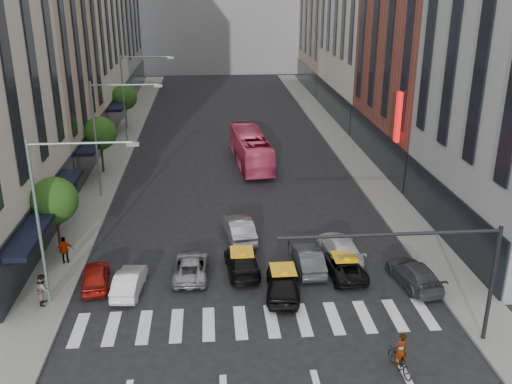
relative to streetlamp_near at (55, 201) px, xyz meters
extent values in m
plane|color=black|center=(10.04, -4.00, -5.90)|extent=(160.00, 160.00, 0.00)
cube|color=slate|center=(-1.46, 26.00, -5.83)|extent=(3.00, 96.00, 0.15)
cube|color=slate|center=(21.54, 26.00, -5.83)|extent=(3.00, 96.00, 0.15)
cube|color=tan|center=(-6.96, 24.00, 6.10)|extent=(8.00, 16.00, 24.00)
cube|color=brown|center=(27.04, 23.00, 7.10)|extent=(8.00, 18.00, 26.00)
cylinder|color=black|center=(-1.76, 6.00, -4.18)|extent=(0.18, 0.18, 3.15)
sphere|color=#193F12|center=(-1.76, 6.00, -2.24)|extent=(2.88, 2.88, 2.88)
cylinder|color=black|center=(-1.76, 22.00, -4.18)|extent=(0.18, 0.18, 3.15)
sphere|color=#193F12|center=(-1.76, 22.00, -2.24)|extent=(2.88, 2.88, 2.88)
cylinder|color=black|center=(-1.76, 38.00, -4.18)|extent=(0.18, 0.18, 3.15)
sphere|color=#193F12|center=(-1.76, 38.00, -2.24)|extent=(2.88, 2.88, 2.88)
cylinder|color=gray|center=(-0.96, 0.00, -1.25)|extent=(0.16, 0.16, 9.00)
cylinder|color=gray|center=(1.54, 0.00, 2.95)|extent=(5.00, 0.12, 0.12)
cube|color=gray|center=(4.04, 0.00, 2.85)|extent=(0.60, 0.25, 0.18)
cylinder|color=gray|center=(-0.96, 16.00, -1.25)|extent=(0.16, 0.16, 9.00)
cylinder|color=gray|center=(1.54, 16.00, 2.95)|extent=(5.00, 0.12, 0.12)
cube|color=gray|center=(4.04, 16.00, 2.85)|extent=(0.60, 0.25, 0.18)
cylinder|color=gray|center=(-0.96, 32.00, -1.25)|extent=(0.16, 0.16, 9.00)
cylinder|color=gray|center=(1.54, 32.00, 2.95)|extent=(5.00, 0.12, 0.12)
cube|color=gray|center=(4.04, 32.00, 2.85)|extent=(0.60, 0.25, 0.18)
cylinder|color=black|center=(20.54, -5.00, -2.90)|extent=(0.20, 0.20, 6.00)
cylinder|color=black|center=(15.54, -5.00, -0.10)|extent=(10.00, 0.16, 0.16)
imported|color=black|center=(11.04, -5.00, -0.60)|extent=(0.13, 0.16, 0.80)
cube|color=red|center=(22.64, 16.00, 0.10)|extent=(0.30, 0.70, 4.00)
imported|color=maroon|center=(1.15, 1.83, -5.28)|extent=(1.94, 3.84, 1.25)
imported|color=silver|center=(3.11, 1.04, -5.27)|extent=(1.67, 3.94, 1.27)
imported|color=gray|center=(6.45, 2.59, -5.30)|extent=(2.08, 4.36, 1.20)
imported|color=black|center=(9.44, 2.78, -5.25)|extent=(2.13, 4.60, 1.30)
imported|color=black|center=(11.51, 0.02, -5.13)|extent=(2.29, 4.68, 1.54)
imported|color=#373B3E|center=(13.40, 2.77, -5.22)|extent=(1.52, 4.20, 1.38)
imported|color=black|center=(15.35, 1.93, -5.32)|extent=(2.19, 4.32, 1.17)
imported|color=#37383E|center=(19.04, 0.53, -5.24)|extent=(2.45, 4.76, 1.32)
imported|color=#98979C|center=(9.54, 7.34, -5.14)|extent=(2.18, 4.78, 1.52)
imported|color=silver|center=(15.58, 4.09, -5.19)|extent=(2.32, 5.04, 1.43)
imported|color=#E1426F|center=(11.50, 23.47, -4.38)|extent=(3.48, 11.13, 3.05)
imported|color=black|center=(15.81, -6.86, -5.40)|extent=(1.07, 2.01, 1.01)
imported|color=gray|center=(15.81, -6.86, -4.05)|extent=(0.69, 0.53, 1.69)
imported|color=gray|center=(-1.17, -0.08, -4.90)|extent=(0.73, 0.90, 1.72)
imported|color=gray|center=(-1.10, 4.53, -4.90)|extent=(1.05, 0.58, 1.70)
camera|label=1|loc=(7.80, -27.08, 10.41)|focal=40.00mm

